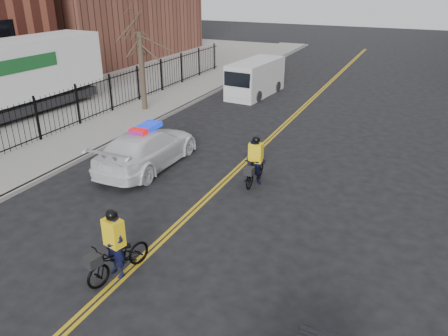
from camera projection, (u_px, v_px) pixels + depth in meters
ground at (170, 233)px, 12.46m from camera, size 120.00×120.00×0.00m
center_line_left at (263, 143)px, 19.14m from camera, size 0.10×60.00×0.01m
center_line_right at (266, 144)px, 19.08m from camera, size 0.10×60.00×0.01m
sidewalk at (124, 120)px, 21.95m from camera, size 3.00×60.00×0.15m
curb at (149, 124)px, 21.38m from camera, size 0.20×60.00×0.15m
iron_fence at (98, 99)px, 22.15m from camera, size 0.12×28.00×2.00m
street_tree at (140, 44)px, 22.26m from camera, size 3.20×3.20×4.80m
police_cruiser at (147, 148)px, 16.57m from camera, size 2.12×5.09×1.63m
cargo_van at (255, 79)px, 26.56m from camera, size 2.21×5.07×2.07m
cyclist_near at (116, 253)px, 10.47m from camera, size 1.07×1.94×1.80m
cyclist_far at (255, 165)px, 15.17m from camera, size 0.80×1.75×1.76m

